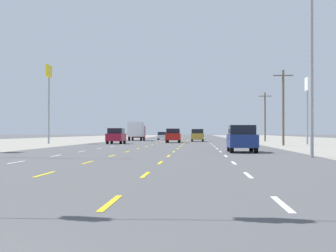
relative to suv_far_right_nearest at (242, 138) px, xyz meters
The scene contains 14 objects.
ground_plane 30.66m from the suv_far_right_nearest, 102.73° to the left, with size 572.00×572.00×0.00m, color #4C4C4F.
lane_markings 68.73m from the suv_far_right_nearest, 95.64° to the left, with size 10.64×227.60×0.01m.
suv_far_right_nearest is the anchor object (origin of this frame).
suv_far_left_near 31.87m from the suv_far_right_nearest, 115.16° to the left, with size 1.98×4.90×1.98m.
suv_center_turn_mid 37.17m from the suv_far_right_nearest, 100.30° to the left, with size 1.98×4.90×1.98m.
suv_inner_right_midfar 46.90m from the suv_far_right_nearest, 94.00° to the left, with size 1.98×4.90×1.98m.
box_truck_far_left_far 56.82m from the suv_far_right_nearest, 104.14° to the left, with size 2.40×7.20×3.23m.
hatchback_inner_left_farther 67.46m from the suv_far_right_nearest, 98.66° to the left, with size 1.72×3.90×1.54m.
suv_inner_right_farthest 73.60m from the suv_far_right_nearest, 92.45° to the left, with size 1.98×4.90×1.98m.
pole_sign_left_row_2 37.59m from the suv_far_right_nearest, 127.23° to the left, with size 0.24×2.24×10.12m.
pole_sign_right_row_2 29.02m from the suv_far_right_nearest, 69.55° to the left, with size 0.24×1.94×8.08m.
streetlight_right_row_0 9.99m from the suv_far_right_nearest, 69.26° to the right, with size 3.74×0.26×10.56m.
utility_pole_right_row_1 22.50m from the suv_far_right_nearest, 73.60° to the left, with size 2.20×0.26×8.39m.
utility_pole_right_row_2 51.46m from the suv_far_right_nearest, 81.23° to the left, with size 2.20×0.26×8.02m.
Camera 1 is at (3.55, -4.26, 1.46)m, focal length 58.87 mm.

